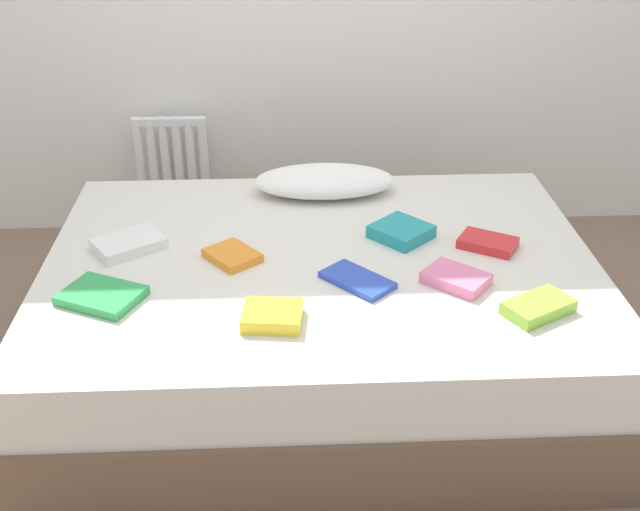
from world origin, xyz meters
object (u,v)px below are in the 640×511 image
textbook_white (129,244)px  textbook_lime (538,307)px  radiator (173,170)px  textbook_yellow (272,316)px  textbook_green (102,296)px  textbook_teal (401,232)px  textbook_pink (456,278)px  textbook_red (488,243)px  textbook_orange (232,256)px  textbook_blue (357,280)px  bed (321,317)px  pillow (324,181)px

textbook_white → textbook_lime: (1.36, -0.50, 0.00)m
radiator → textbook_white: radiator is taller
radiator → textbook_yellow: radiator is taller
textbook_green → textbook_white: size_ratio=1.04×
textbook_green → textbook_teal: 1.11m
textbook_pink → textbook_red: size_ratio=1.02×
textbook_red → textbook_lime: 0.45m
textbook_orange → textbook_lime: (0.98, -0.40, 0.01)m
textbook_pink → textbook_green: size_ratio=0.82×
textbook_orange → textbook_teal: (0.62, 0.14, 0.01)m
textbook_orange → textbook_white: size_ratio=0.76×
textbook_yellow → textbook_red: bearing=36.8°
textbook_orange → textbook_lime: 1.06m
textbook_blue → textbook_teal: (0.19, 0.33, 0.01)m
textbook_lime → textbook_teal: bearing=94.6°
textbook_pink → textbook_yellow: textbook_yellow is taller
textbook_green → radiator: bearing=113.9°
textbook_pink → textbook_yellow: size_ratio=1.12×
bed → textbook_green: (-0.72, -0.25, 0.27)m
textbook_yellow → textbook_teal: size_ratio=0.96×
pillow → textbook_green: bearing=-133.5°
bed → pillow: 0.64m
textbook_orange → textbook_white: 0.39m
bed → textbook_white: bearing=172.0°
radiator → pillow: radiator is taller
textbook_lime → textbook_green: bearing=144.9°
textbook_orange → textbook_yellow: textbook_yellow is taller
textbook_blue → textbook_green: textbook_green is taller
textbook_blue → textbook_yellow: bearing=-94.6°
textbook_teal → textbook_yellow: bearing=-84.2°
textbook_green → textbook_red: textbook_red is taller
bed → textbook_green: size_ratio=8.09×
textbook_orange → textbook_red: textbook_red is taller
textbook_orange → pillow: bearing=108.9°
textbook_white → textbook_teal: (1.00, 0.04, 0.00)m
textbook_pink → textbook_teal: textbook_teal is taller
textbook_yellow → textbook_teal: bearing=55.5°
textbook_orange → textbook_pink: 0.79m
textbook_orange → textbook_green: (-0.41, -0.25, 0.00)m
bed → textbook_lime: (0.67, -0.40, 0.27)m
pillow → textbook_white: bearing=-148.1°
bed → textbook_pink: size_ratio=9.82×
pillow → textbook_pink: (0.40, -0.76, -0.04)m
textbook_yellow → textbook_white: 0.73m
textbook_orange → textbook_teal: bearing=64.4°
radiator → textbook_orange: 1.26m
textbook_orange → textbook_teal: 0.64m
textbook_teal → textbook_lime: 0.65m
textbook_green → textbook_red: (1.34, 0.30, 0.00)m
radiator → textbook_orange: (0.36, -1.20, 0.16)m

